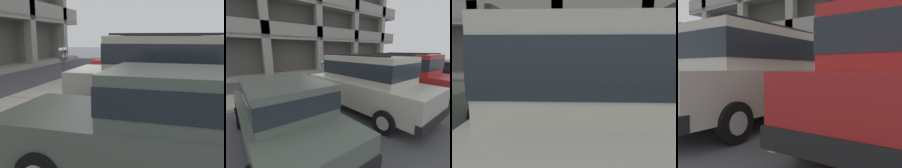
{
  "view_description": "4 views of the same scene",
  "coord_description": "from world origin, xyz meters",
  "views": [
    {
      "loc": [
        -6.46,
        -2.79,
        1.94
      ],
      "look_at": [
        -0.12,
        -1.05,
        0.71
      ],
      "focal_mm": 40.0,
      "sensor_mm": 36.0,
      "label": 1
    },
    {
      "loc": [
        -4.16,
        -6.03,
        2.18
      ],
      "look_at": [
        -0.32,
        -1.0,
        0.73
      ],
      "focal_mm": 24.0,
      "sensor_mm": 36.0,
      "label": 2
    },
    {
      "loc": [
        -0.11,
        -5.43,
        1.71
      ],
      "look_at": [
        -0.51,
        -0.47,
        0.9
      ],
      "focal_mm": 35.0,
      "sensor_mm": 36.0,
      "label": 3
    },
    {
      "loc": [
        3.78,
        -6.32,
        1.16
      ],
      "look_at": [
        -0.47,
        -0.79,
        0.73
      ],
      "focal_mm": 40.0,
      "sensor_mm": 36.0,
      "label": 4
    }
  ],
  "objects": [
    {
      "name": "parking_meter_far",
      "position": [
        5.86,
        0.32,
        1.23
      ],
      "size": [
        0.35,
        0.12,
        1.49
      ],
      "color": "#47474C",
      "rests_on": "sidewalk"
    },
    {
      "name": "blue_coupe",
      "position": [
        5.98,
        -2.49,
        0.82
      ],
      "size": [
        1.94,
        4.53,
        1.54
      ],
      "rotation": [
        0.0,
        0.0,
        -0.03
      ],
      "color": "black",
      "rests_on": "ground_plane"
    },
    {
      "name": "ground_plane",
      "position": [
        0.0,
        0.0,
        -0.05
      ],
      "size": [
        80.0,
        80.0,
        0.1
      ],
      "color": "#4C4C51"
    },
    {
      "name": "sidewalk",
      "position": [
        0.0,
        1.3,
        0.06
      ],
      "size": [
        40.0,
        2.2,
        0.12
      ],
      "color": "#ADA89E",
      "rests_on": "ground_plane"
    },
    {
      "name": "parking_stall_lines",
      "position": [
        1.5,
        -1.4,
        0.0
      ],
      "size": [
        12.09,
        4.8,
        0.01
      ],
      "color": "#DBD16B",
      "rests_on": "ground_plane"
    },
    {
      "name": "silver_suv",
      "position": [
        -0.17,
        -2.45,
        1.09
      ],
      "size": [
        2.16,
        4.85,
        2.03
      ],
      "rotation": [
        0.0,
        0.0,
        0.04
      ],
      "color": "beige",
      "rests_on": "ground_plane"
    },
    {
      "name": "parking_meter_near",
      "position": [
        -0.13,
        0.35,
        1.26
      ],
      "size": [
        0.35,
        0.12,
        1.54
      ],
      "color": "#47474C",
      "rests_on": "sidewalk"
    },
    {
      "name": "dark_hatchback",
      "position": [
        2.86,
        -2.09,
        1.09
      ],
      "size": [
        2.11,
        4.83,
        2.03
      ],
      "rotation": [
        0.0,
        0.0,
        0.03
      ],
      "color": "red",
      "rests_on": "ground_plane"
    },
    {
      "name": "red_sedan",
      "position": [
        -3.19,
        -2.68,
        0.82
      ],
      "size": [
        1.86,
        4.49,
        1.54
      ],
      "rotation": [
        0.0,
        0.0,
        -0.01
      ],
      "color": "#5B665B",
      "rests_on": "ground_plane"
    }
  ]
}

